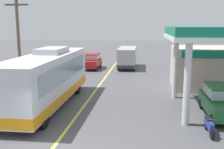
{
  "coord_description": "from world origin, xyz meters",
  "views": [
    {
      "loc": [
        3.79,
        -9.39,
        5.22
      ],
      "look_at": [
        1.5,
        10.0,
        1.6
      ],
      "focal_mm": 43.35,
      "sensor_mm": 36.0,
      "label": 1
    }
  ],
  "objects_px": {
    "coach_bus_main": "(48,80)",
    "motorcycle_parked_forecourt": "(209,125)",
    "minibus_opposing_lane": "(127,56)",
    "car_trailing_behind_bus": "(92,60)",
    "car_at_pump": "(221,99)"
  },
  "relations": [
    {
      "from": "motorcycle_parked_forecourt",
      "to": "minibus_opposing_lane",
      "type": "bearing_deg",
      "value": 104.66
    },
    {
      "from": "coach_bus_main",
      "to": "car_at_pump",
      "type": "xyz_separation_m",
      "value": [
        10.55,
        -0.94,
        -0.71
      ]
    },
    {
      "from": "car_at_pump",
      "to": "motorcycle_parked_forecourt",
      "type": "height_order",
      "value": "car_at_pump"
    },
    {
      "from": "coach_bus_main",
      "to": "motorcycle_parked_forecourt",
      "type": "relative_size",
      "value": 6.13
    },
    {
      "from": "coach_bus_main",
      "to": "minibus_opposing_lane",
      "type": "bearing_deg",
      "value": 75.73
    },
    {
      "from": "car_at_pump",
      "to": "minibus_opposing_lane",
      "type": "relative_size",
      "value": 0.69
    },
    {
      "from": "motorcycle_parked_forecourt",
      "to": "coach_bus_main",
      "type": "bearing_deg",
      "value": 158.74
    },
    {
      "from": "minibus_opposing_lane",
      "to": "car_at_pump",
      "type": "bearing_deg",
      "value": -69.5
    },
    {
      "from": "car_at_pump",
      "to": "car_trailing_behind_bus",
      "type": "xyz_separation_m",
      "value": [
        -10.51,
        15.9,
        0.0
      ]
    },
    {
      "from": "coach_bus_main",
      "to": "car_trailing_behind_bus",
      "type": "height_order",
      "value": "coach_bus_main"
    },
    {
      "from": "motorcycle_parked_forecourt",
      "to": "car_trailing_behind_bus",
      "type": "height_order",
      "value": "car_trailing_behind_bus"
    },
    {
      "from": "coach_bus_main",
      "to": "car_at_pump",
      "type": "distance_m",
      "value": 10.61
    },
    {
      "from": "coach_bus_main",
      "to": "car_at_pump",
      "type": "relative_size",
      "value": 2.63
    },
    {
      "from": "motorcycle_parked_forecourt",
      "to": "car_at_pump",
      "type": "bearing_deg",
      "value": 65.54
    },
    {
      "from": "coach_bus_main",
      "to": "minibus_opposing_lane",
      "type": "relative_size",
      "value": 1.8
    }
  ]
}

